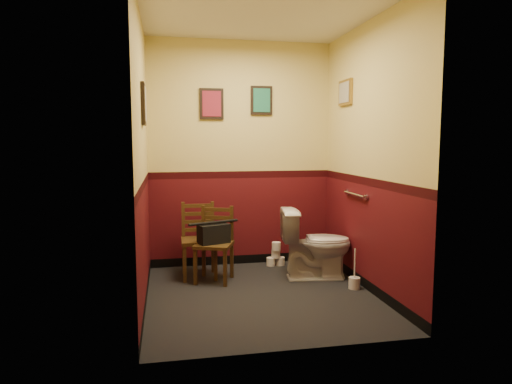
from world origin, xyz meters
The scene contains 17 objects.
floor centered at (0.00, 0.00, 0.00)m, with size 2.20×2.40×0.00m, color black.
ceiling centered at (0.00, 0.00, 2.70)m, with size 2.20×2.40×0.00m, color silver.
wall_back centered at (0.00, 1.20, 1.35)m, with size 2.20×2.70×0.00m, color #4C0D13.
wall_front centered at (0.00, -1.20, 1.35)m, with size 2.20×2.70×0.00m, color #4C0D13.
wall_left centered at (-1.10, 0.00, 1.35)m, with size 2.40×2.70×0.00m, color #4C0D13.
wall_right centered at (1.10, 0.00, 1.35)m, with size 2.40×2.70×0.00m, color #4C0D13.
grab_bar centered at (1.07, 0.25, 0.95)m, with size 0.05×0.56×0.06m.
framed_print_back_a centered at (-0.35, 1.18, 1.95)m, with size 0.28×0.04×0.36m.
framed_print_back_b centered at (0.25, 1.18, 2.00)m, with size 0.26×0.04×0.34m.
framed_print_left centered at (-1.08, 0.10, 1.85)m, with size 0.04×0.30×0.38m.
framed_print_right centered at (1.08, 0.60, 2.05)m, with size 0.04×0.34×0.28m.
toilet centered at (0.72, 0.46, 0.38)m, with size 0.43×0.78×0.76m, color white.
toilet_brush centered at (0.99, 0.02, 0.07)m, with size 0.12×0.12×0.42m.
chair_left centered at (-0.55, 0.77, 0.42)m, with size 0.39×0.39×0.83m.
chair_right centered at (-0.39, 0.58, 0.40)m, with size 0.48×0.48×0.81m.
handbag centered at (-0.40, 0.55, 0.53)m, with size 0.37×0.27×0.24m.
tp_stack centered at (0.40, 1.03, 0.12)m, with size 0.23×0.14×0.29m.
Camera 1 is at (-0.89, -4.26, 1.52)m, focal length 32.00 mm.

